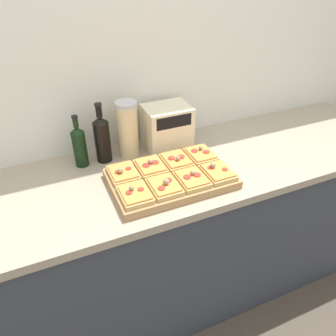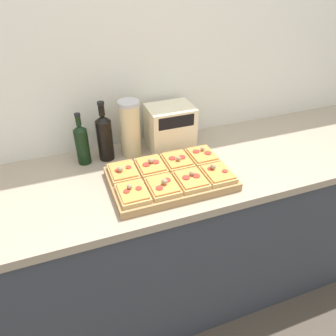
{
  "view_description": "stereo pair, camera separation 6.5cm",
  "coord_description": "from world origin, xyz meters",
  "px_view_note": "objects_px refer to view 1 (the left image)",
  "views": [
    {
      "loc": [
        -0.51,
        -0.86,
        1.82
      ],
      "look_at": [
        -0.03,
        0.25,
        1.0
      ],
      "focal_mm": 35.0,
      "sensor_mm": 36.0,
      "label": 1
    },
    {
      "loc": [
        -0.45,
        -0.89,
        1.82
      ],
      "look_at": [
        -0.03,
        0.25,
        1.0
      ],
      "focal_mm": 35.0,
      "sensor_mm": 36.0,
      "label": 2
    }
  ],
  "objects_px": {
    "olive_oil_bottle": "(79,146)",
    "wine_bottle": "(102,138)",
    "cutting_board": "(171,179)",
    "toaster_oven": "(167,127)",
    "grain_jar_tall": "(128,129)"
  },
  "relations": [
    {
      "from": "olive_oil_bottle",
      "to": "wine_bottle",
      "type": "bearing_deg",
      "value": 0.0
    },
    {
      "from": "cutting_board",
      "to": "wine_bottle",
      "type": "bearing_deg",
      "value": 126.75
    },
    {
      "from": "cutting_board",
      "to": "toaster_oven",
      "type": "xyz_separation_m",
      "value": [
        0.11,
        0.3,
        0.09
      ]
    },
    {
      "from": "toaster_oven",
      "to": "olive_oil_bottle",
      "type": "bearing_deg",
      "value": 179.89
    },
    {
      "from": "wine_bottle",
      "to": "toaster_oven",
      "type": "xyz_separation_m",
      "value": [
        0.34,
        -0.0,
        -0.01
      ]
    },
    {
      "from": "toaster_oven",
      "to": "wine_bottle",
      "type": "bearing_deg",
      "value": 179.86
    },
    {
      "from": "wine_bottle",
      "to": "toaster_oven",
      "type": "relative_size",
      "value": 1.18
    },
    {
      "from": "toaster_oven",
      "to": "grain_jar_tall",
      "type": "bearing_deg",
      "value": 179.77
    },
    {
      "from": "wine_bottle",
      "to": "olive_oil_bottle",
      "type": "bearing_deg",
      "value": -180.0
    },
    {
      "from": "olive_oil_bottle",
      "to": "wine_bottle",
      "type": "xyz_separation_m",
      "value": [
        0.11,
        0.0,
        0.02
      ]
    },
    {
      "from": "cutting_board",
      "to": "grain_jar_tall",
      "type": "distance_m",
      "value": 0.34
    },
    {
      "from": "wine_bottle",
      "to": "grain_jar_tall",
      "type": "distance_m",
      "value": 0.13
    },
    {
      "from": "wine_bottle",
      "to": "grain_jar_tall",
      "type": "xyz_separation_m",
      "value": [
        0.13,
        0.0,
        0.02
      ]
    },
    {
      "from": "cutting_board",
      "to": "grain_jar_tall",
      "type": "height_order",
      "value": "grain_jar_tall"
    },
    {
      "from": "wine_bottle",
      "to": "toaster_oven",
      "type": "height_order",
      "value": "wine_bottle"
    }
  ]
}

